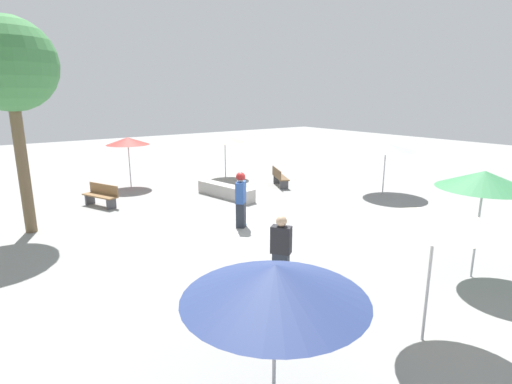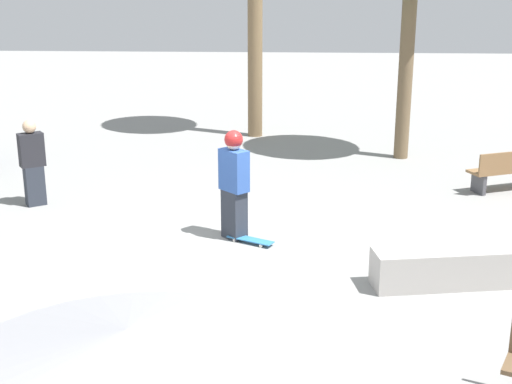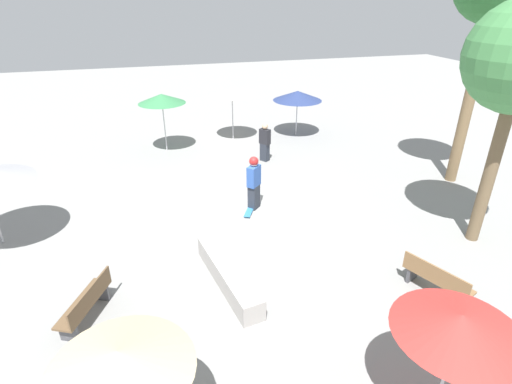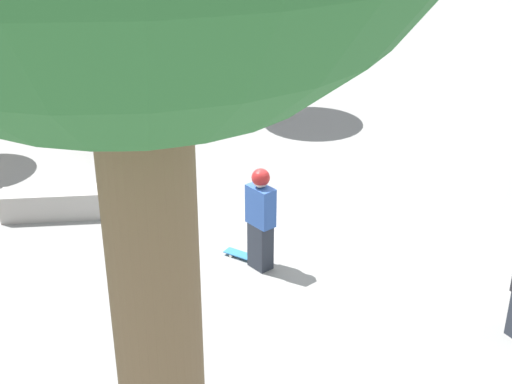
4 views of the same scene
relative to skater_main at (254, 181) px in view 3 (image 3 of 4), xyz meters
name	(u,v)px [view 3 (image 3 of 4)]	position (x,y,z in m)	size (l,w,h in m)	color
ground_plane	(233,209)	(-0.69, 0.08, -0.98)	(60.00, 60.00, 0.00)	gray
skater_main	(254,181)	(0.00, 0.00, 0.00)	(0.53, 0.53, 1.81)	#282D38
skateboard	(249,211)	(-0.23, -0.28, -0.92)	(0.55, 0.80, 0.07)	teal
concrete_ledge	(228,275)	(-1.64, -3.56, -0.71)	(1.04, 3.03, 0.53)	#A8A39E
bench_near	(86,304)	(-4.81, -3.86, -0.55)	(1.09, 1.63, 0.85)	#47474C
bench_far	(437,279)	(2.94, -5.24, -0.55)	(1.02, 1.65, 0.85)	#47474C
shade_umbrella_navy	(298,96)	(4.09, 6.78, 0.97)	(2.36, 2.36, 2.18)	#B7B7BC
shade_umbrella_red	(460,324)	(0.87, -7.87, 1.16)	(1.94, 1.94, 2.31)	#B7B7BC
shade_umbrella_cream	(232,92)	(0.91, 7.00, 1.29)	(2.07, 2.07, 2.42)	#B7B7BC
shade_umbrella_tan	(119,361)	(-3.85, -7.09, 1.04)	(2.04, 2.04, 2.19)	#B7B7BC
shade_umbrella_green	(162,99)	(-2.33, 6.27, 1.37)	(2.02, 2.02, 2.55)	#B7B7BC
bystander_watching	(265,142)	(1.56, 3.89, -0.17)	(0.45, 0.51, 1.63)	#282D38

